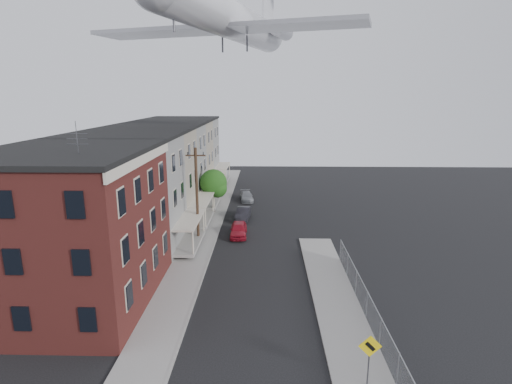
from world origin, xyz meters
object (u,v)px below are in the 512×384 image
car_near (239,230)px  car_mid (243,214)px  airplane (233,20)px  street_tree (214,184)px  car_far (247,197)px  warning_sign (370,353)px  utility_pole (197,195)px

car_near → car_mid: size_ratio=0.99×
airplane → street_tree: bearing=132.6°
car_mid → car_far: 8.18m
warning_sign → street_tree: (-10.87, 28.95, 1.57)m
utility_pole → warning_sign: bearing=-59.5°
street_tree → car_near: (3.34, -8.06, -2.77)m
car_near → utility_pole: bearing=-154.4°
street_tree → airplane: size_ratio=0.17×
street_tree → car_mid: (3.47, -2.58, -2.78)m
street_tree → car_near: street_tree is taller
car_near → car_far: car_near is taller
warning_sign → car_mid: warning_sign is taller
utility_pole → car_near: utility_pole is taller
warning_sign → airplane: size_ratio=0.09×
street_tree → car_far: (3.47, 5.59, -2.88)m
utility_pole → car_mid: size_ratio=2.23×
car_near → car_mid: (0.14, 5.48, -0.01)m
car_mid → street_tree: bearing=147.8°
car_far → airplane: size_ratio=0.13×
utility_pole → car_far: bearing=76.2°
car_mid → car_far: car_mid is taller
street_tree → airplane: (2.63, -2.86, 17.36)m
car_near → airplane: airplane is taller
warning_sign → street_tree: bearing=110.6°
utility_pole → street_tree: utility_pole is taller
warning_sign → street_tree: size_ratio=0.54×
utility_pole → street_tree: bearing=88.1°
car_far → car_mid: bearing=-97.4°
utility_pole → car_far: 16.49m
warning_sign → street_tree: 30.96m
warning_sign → utility_pole: (-11.20, 19.03, 2.79)m
warning_sign → utility_pole: utility_pole is taller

